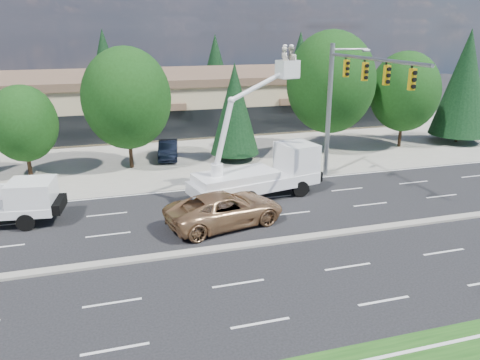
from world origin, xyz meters
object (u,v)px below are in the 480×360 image
object	(u,v)px
minivan	(225,209)
utility_pickup	(4,207)
signal_mast	(346,93)
bucket_truck	(265,166)

from	to	relation	value
minivan	utility_pickup	bearing A→B (deg)	60.69
minivan	signal_mast	bearing A→B (deg)	-77.43
bucket_truck	minivan	world-z (taller)	bucket_truck
utility_pickup	minivan	distance (m)	11.66
utility_pickup	bucket_truck	xyz separation A→B (m)	(14.64, 0.21, 1.00)
signal_mast	utility_pickup	world-z (taller)	signal_mast
bucket_truck	minivan	distance (m)	5.09
bucket_truck	utility_pickup	bearing A→B (deg)	168.85
utility_pickup	bucket_truck	distance (m)	14.68
signal_mast	bucket_truck	xyz separation A→B (m)	(-5.54, -0.69, -4.09)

